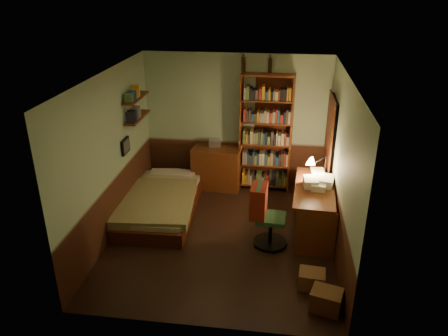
# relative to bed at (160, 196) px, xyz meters

# --- Properties ---
(floor) EXTENTS (3.50, 4.00, 0.02)m
(floor) POSITION_rel_bed_xyz_m (1.19, -0.64, -0.34)
(floor) COLOR black
(floor) RESTS_ON ground
(ceiling) EXTENTS (3.50, 4.00, 0.02)m
(ceiling) POSITION_rel_bed_xyz_m (1.19, -0.64, 2.28)
(ceiling) COLOR silver
(ceiling) RESTS_ON wall_back
(wall_back) EXTENTS (3.50, 0.02, 2.60)m
(wall_back) POSITION_rel_bed_xyz_m (1.19, 1.37, 0.97)
(wall_back) COLOR #96B391
(wall_back) RESTS_ON ground
(wall_left) EXTENTS (0.02, 4.00, 2.60)m
(wall_left) POSITION_rel_bed_xyz_m (-0.57, -0.64, 0.97)
(wall_left) COLOR #96B391
(wall_left) RESTS_ON ground
(wall_right) EXTENTS (0.02, 4.00, 2.60)m
(wall_right) POSITION_rel_bed_xyz_m (2.95, -0.64, 0.97)
(wall_right) COLOR #96B391
(wall_right) RESTS_ON ground
(wall_front) EXTENTS (3.50, 0.02, 2.60)m
(wall_front) POSITION_rel_bed_xyz_m (1.19, -2.65, 0.97)
(wall_front) COLOR #96B391
(wall_front) RESTS_ON ground
(doorway) EXTENTS (0.06, 0.90, 2.00)m
(doorway) POSITION_rel_bed_xyz_m (2.91, 0.66, 0.67)
(doorway) COLOR black
(doorway) RESTS_ON ground
(door_trim) EXTENTS (0.02, 0.98, 2.08)m
(door_trim) POSITION_rel_bed_xyz_m (2.88, 0.66, 0.67)
(door_trim) COLOR #41190C
(door_trim) RESTS_ON ground
(bed) EXTENTS (1.24, 2.23, 0.65)m
(bed) POSITION_rel_bed_xyz_m (0.00, 0.00, 0.00)
(bed) COLOR olive
(bed) RESTS_ON ground
(dresser) EXTENTS (0.97, 0.55, 0.83)m
(dresser) POSITION_rel_bed_xyz_m (0.84, 1.12, 0.09)
(dresser) COLOR #5D2A12
(dresser) RESTS_ON ground
(mini_stereo) EXTENTS (0.26, 0.22, 0.12)m
(mini_stereo) POSITION_rel_bed_xyz_m (0.79, 1.25, 0.56)
(mini_stereo) COLOR #B2B2B7
(mini_stereo) RESTS_ON dresser
(bookshelf) EXTENTS (0.99, 0.38, 2.26)m
(bookshelf) POSITION_rel_bed_xyz_m (1.77, 1.21, 0.81)
(bookshelf) COLOR #5D2A12
(bookshelf) RESTS_ON ground
(bottle_left) EXTENTS (0.07, 0.07, 0.26)m
(bottle_left) POSITION_rel_bed_xyz_m (1.32, 1.31, 2.07)
(bottle_left) COLOR black
(bottle_left) RESTS_ON bookshelf
(bottle_right) EXTENTS (0.08, 0.08, 0.26)m
(bottle_right) POSITION_rel_bed_xyz_m (1.80, 1.31, 2.07)
(bottle_right) COLOR black
(bottle_right) RESTS_ON bookshelf
(desk) EXTENTS (0.73, 1.54, 0.81)m
(desk) POSITION_rel_bed_xyz_m (2.63, -0.29, 0.08)
(desk) COLOR #5D2A12
(desk) RESTS_ON ground
(paper_stack) EXTENTS (0.32, 0.39, 0.14)m
(paper_stack) POSITION_rel_bed_xyz_m (2.79, -0.19, 0.55)
(paper_stack) COLOR silver
(paper_stack) RESTS_ON desk
(desk_lamp) EXTENTS (0.19, 0.19, 0.52)m
(desk_lamp) POSITION_rel_bed_xyz_m (2.80, 0.08, 0.74)
(desk_lamp) COLOR black
(desk_lamp) RESTS_ON desk
(office_chair) EXTENTS (0.58, 0.52, 1.10)m
(office_chair) POSITION_rel_bed_xyz_m (1.97, -0.77, 0.22)
(office_chair) COLOR #295C35
(office_chair) RESTS_ON ground
(red_jacket) EXTENTS (0.32, 0.46, 0.50)m
(red_jacket) POSITION_rel_bed_xyz_m (1.69, -0.53, 1.02)
(red_jacket) COLOR #A4291A
(red_jacket) RESTS_ON office_chair
(wall_shelf_lower) EXTENTS (0.20, 0.90, 0.03)m
(wall_shelf_lower) POSITION_rel_bed_xyz_m (-0.45, 0.46, 1.27)
(wall_shelf_lower) COLOR #5D2A12
(wall_shelf_lower) RESTS_ON wall_left
(wall_shelf_upper) EXTENTS (0.20, 0.90, 0.03)m
(wall_shelf_upper) POSITION_rel_bed_xyz_m (-0.45, 0.46, 1.62)
(wall_shelf_upper) COLOR #5D2A12
(wall_shelf_upper) RESTS_ON wall_left
(framed_picture) EXTENTS (0.04, 0.32, 0.26)m
(framed_picture) POSITION_rel_bed_xyz_m (-0.53, -0.04, 0.92)
(framed_picture) COLOR black
(framed_picture) RESTS_ON wall_left
(cardboard_box_a) EXTENTS (0.44, 0.39, 0.28)m
(cardboard_box_a) POSITION_rel_bed_xyz_m (2.72, -2.15, -0.19)
(cardboard_box_a) COLOR brown
(cardboard_box_a) RESTS_ON ground
(cardboard_box_b) EXTENTS (0.37, 0.32, 0.25)m
(cardboard_box_b) POSITION_rel_bed_xyz_m (2.56, -1.73, -0.20)
(cardboard_box_b) COLOR brown
(cardboard_box_b) RESTS_ON ground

